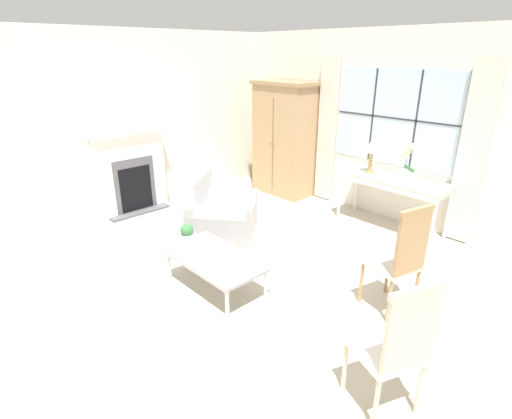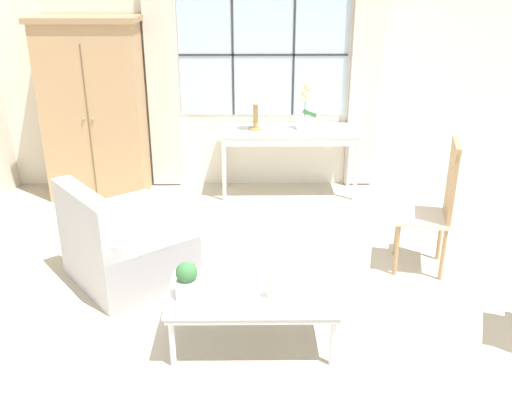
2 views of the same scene
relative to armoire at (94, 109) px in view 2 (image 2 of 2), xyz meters
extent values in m
plane|color=#B2A893|center=(1.89, -2.67, -1.00)|extent=(14.00, 14.00, 0.00)
cube|color=silver|center=(1.89, 0.36, 0.40)|extent=(7.20, 0.06, 2.80)
cube|color=silver|center=(1.89, 0.33, 0.55)|extent=(1.93, 0.01, 1.37)
cube|color=#2D2D33|center=(1.55, 0.32, 0.55)|extent=(0.02, 0.02, 1.37)
cube|color=#2D2D33|center=(2.24, 0.32, 0.55)|extent=(0.02, 0.02, 1.37)
cube|color=#2D2D33|center=(1.89, 0.32, 0.55)|extent=(1.93, 0.02, 0.02)
cube|color=beige|center=(0.72, 0.28, 0.21)|extent=(0.33, 0.06, 2.39)
cube|color=beige|center=(3.06, 0.28, 0.21)|extent=(0.33, 0.06, 2.39)
cube|color=tan|center=(0.00, 0.00, -0.04)|extent=(1.07, 0.56, 1.94)
cube|color=#977752|center=(0.00, 0.00, 0.96)|extent=(1.15, 0.62, 0.06)
cube|color=brown|center=(0.00, -0.28, -0.07)|extent=(0.01, 0.01, 1.63)
sphere|color=#997F4C|center=(-0.05, -0.29, -0.04)|extent=(0.03, 0.03, 0.03)
sphere|color=#997F4C|center=(0.05, -0.29, -0.04)|extent=(0.03, 0.03, 0.03)
cube|color=silver|center=(2.19, 0.00, -0.24)|extent=(1.57, 0.54, 0.03)
cube|color=silver|center=(2.19, 0.00, -0.31)|extent=(1.51, 0.52, 0.10)
cylinder|color=silver|center=(1.44, -0.23, -0.63)|extent=(0.04, 0.04, 0.75)
cylinder|color=silver|center=(2.93, -0.23, -0.63)|extent=(0.04, 0.04, 0.75)
cylinder|color=silver|center=(1.44, 0.23, -0.63)|extent=(0.04, 0.04, 0.75)
cylinder|color=silver|center=(2.93, 0.23, -0.63)|extent=(0.04, 0.04, 0.75)
cylinder|color=#9E7F47|center=(1.80, -0.04, -0.21)|extent=(0.16, 0.16, 0.02)
cylinder|color=#9E7F47|center=(1.80, -0.04, -0.06)|extent=(0.06, 0.06, 0.29)
cone|color=beige|center=(1.80, -0.04, 0.18)|extent=(0.24, 0.24, 0.18)
cylinder|color=white|center=(2.35, -0.03, -0.15)|extent=(0.18, 0.18, 0.14)
cylinder|color=#336638|center=(2.35, -0.03, 0.11)|extent=(0.01, 0.01, 0.37)
cube|color=#336638|center=(2.41, -0.03, -0.04)|extent=(0.16, 0.02, 0.10)
sphere|color=beige|center=(2.32, -0.02, 0.12)|extent=(0.10, 0.10, 0.10)
sphere|color=beige|center=(2.35, -0.02, 0.19)|extent=(0.10, 0.10, 0.10)
sphere|color=beige|center=(2.39, -0.02, 0.26)|extent=(0.10, 0.10, 0.10)
cube|color=#B2B2B7|center=(0.72, -2.00, -0.79)|extent=(1.24, 1.25, 0.44)
cube|color=#B2B2B7|center=(0.45, -2.22, -0.36)|extent=(0.69, 0.82, 0.43)
cube|color=#B2B2B7|center=(0.50, -1.72, -0.72)|extent=(0.79, 0.68, 0.58)
cube|color=#B2B2B7|center=(0.94, -2.29, -0.72)|extent=(0.79, 0.68, 0.58)
cube|color=beige|center=(3.22, -1.84, -0.52)|extent=(0.53, 0.53, 0.03)
cube|color=#9E7A51|center=(3.42, -1.89, -0.20)|extent=(0.13, 0.40, 0.62)
cube|color=#9E7A51|center=(3.42, -1.89, 0.13)|extent=(0.14, 0.43, 0.05)
cylinder|color=#9E7A51|center=(2.99, -1.98, -0.77)|extent=(0.04, 0.04, 0.47)
cylinder|color=#9E7A51|center=(3.08, -1.61, -0.77)|extent=(0.04, 0.04, 0.47)
cylinder|color=#9E7A51|center=(3.36, -2.07, -0.77)|extent=(0.04, 0.04, 0.47)
cylinder|color=#9E7A51|center=(3.45, -1.70, -0.77)|extent=(0.04, 0.04, 0.47)
cube|color=silver|center=(1.76, -2.94, -0.61)|extent=(1.16, 0.63, 0.03)
cube|color=#B1B3B8|center=(1.76, -2.94, -0.64)|extent=(1.13, 0.61, 0.04)
cylinder|color=silver|center=(1.23, -3.20, -0.81)|extent=(0.04, 0.04, 0.39)
cylinder|color=silver|center=(2.28, -3.20, -0.81)|extent=(0.04, 0.04, 0.39)
cylinder|color=silver|center=(1.23, -2.68, -0.81)|extent=(0.04, 0.04, 0.39)
cylinder|color=silver|center=(2.28, -2.68, -0.81)|extent=(0.04, 0.04, 0.39)
cube|color=#BCB7AD|center=(1.32, -2.99, -0.53)|extent=(0.14, 0.14, 0.13)
sphere|color=#336638|center=(1.32, -2.99, -0.42)|extent=(0.15, 0.15, 0.15)
cylinder|color=silver|center=(1.90, -3.02, -0.59)|extent=(0.12, 0.12, 0.01)
cylinder|color=beige|center=(1.90, -3.02, -0.52)|extent=(0.09, 0.09, 0.13)
cylinder|color=black|center=(1.90, -3.02, -0.44)|extent=(0.00, 0.00, 0.01)
camera|label=1|loc=(4.85, -5.22, 1.47)|focal=28.00mm
camera|label=2|loc=(1.75, -6.32, 1.44)|focal=40.00mm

